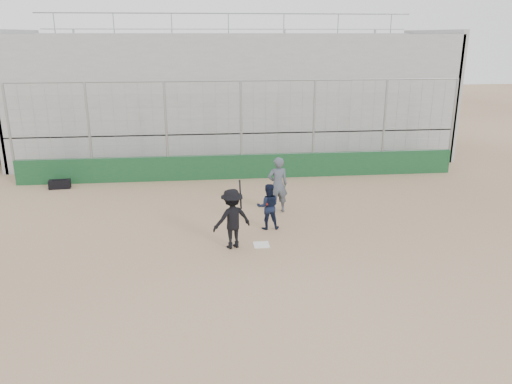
{
  "coord_description": "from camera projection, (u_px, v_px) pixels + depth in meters",
  "views": [
    {
      "loc": [
        -1.56,
        -13.0,
        5.74
      ],
      "look_at": [
        0.0,
        1.4,
        1.15
      ],
      "focal_mm": 35.0,
      "sensor_mm": 36.0,
      "label": 1
    }
  ],
  "objects": [
    {
      "name": "batter_at_plate",
      "position": [
        232.0,
        219.0,
        13.83
      ],
      "size": [
        1.26,
        0.98,
        1.87
      ],
      "color": "black",
      "rests_on": "ground"
    },
    {
      "name": "backstop",
      "position": [
        241.0,
        156.0,
        20.56
      ],
      "size": [
        18.1,
        0.25,
        4.04
      ],
      "color": "#133B1E",
      "rests_on": "ground"
    },
    {
      "name": "catcher_crouched",
      "position": [
        268.0,
        214.0,
        15.26
      ],
      "size": [
        0.71,
        0.55,
        1.0
      ],
      "color": "black",
      "rests_on": "ground"
    },
    {
      "name": "home_plate",
      "position": [
        261.0,
        245.0,
        14.21
      ],
      "size": [
        0.44,
        0.44,
        0.02
      ],
      "primitive_type": "cube",
      "color": "white",
      "rests_on": "ground"
    },
    {
      "name": "bleachers",
      "position": [
        233.0,
        94.0,
        24.66
      ],
      "size": [
        20.25,
        6.7,
        6.98
      ],
      "color": "gray",
      "rests_on": "ground"
    },
    {
      "name": "ground",
      "position": [
        261.0,
        245.0,
        14.22
      ],
      "size": [
        90.0,
        90.0,
        0.0
      ],
      "primitive_type": "plane",
      "color": "#836347",
      "rests_on": "ground"
    },
    {
      "name": "umpire",
      "position": [
        278.0,
        188.0,
        16.64
      ],
      "size": [
        0.75,
        0.54,
        1.71
      ],
      "primitive_type": "imported",
      "rotation": [
        0.0,
        0.0,
        3.27
      ],
      "color": "#434B56",
      "rests_on": "ground"
    },
    {
      "name": "equipment_bag",
      "position": [
        60.0,
        184.0,
        19.4
      ],
      "size": [
        0.83,
        0.41,
        0.38
      ],
      "color": "black",
      "rests_on": "ground"
    }
  ]
}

